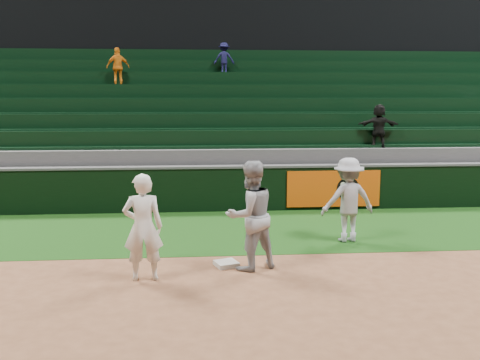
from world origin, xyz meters
The scene contains 9 objects.
ground centered at (0.00, 0.00, 0.00)m, with size 70.00×70.00×0.00m, color brown.
foul_grass centered at (0.00, 3.00, 0.00)m, with size 36.00×4.20×0.01m, color #10330C.
upper_deck centered at (0.00, 17.45, 6.00)m, with size 40.00×12.00×12.00m, color black.
first_base centered at (-0.23, 0.28, 0.04)m, with size 0.39×0.39×0.09m, color silver.
first_baseman centered at (-1.68, -0.34, 0.92)m, with size 0.67×0.44×1.85m, color white.
baserunner centered at (0.20, 0.11, 0.99)m, with size 0.96×0.75×1.98m, color #9A9DA4.
base_coach centered at (2.48, 1.79, 0.92)m, with size 1.17×0.67×1.82m, color #9799A4.
field_wall centered at (0.03, 5.20, 0.63)m, with size 36.00×0.45×1.25m.
stadium_seating centered at (0.00, 8.97, 1.70)m, with size 36.00×5.95×5.01m.
Camera 1 is at (-0.75, -9.25, 3.10)m, focal length 40.00 mm.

